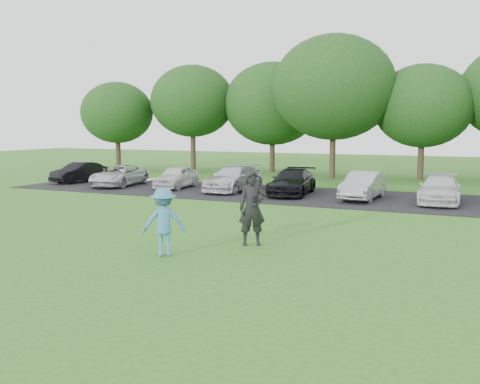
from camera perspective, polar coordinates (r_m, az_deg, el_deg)
The scene contains 6 objects.
ground at distance 12.59m, azimuth -6.65°, elevation -7.68°, with size 100.00×100.00×0.00m, color #286D1F.
parking_lot at distance 24.46m, azimuth 9.22°, elevation -0.49°, with size 32.00×6.50×0.03m, color black.
frisbee_player at distance 13.29m, azimuth -8.14°, elevation -3.17°, with size 1.25×1.17×1.96m.
camera_bystander at distance 14.30m, azimuth 1.31°, elevation -1.76°, with size 0.87×0.79×2.00m.
parked_cars at distance 24.25m, azimuth 10.43°, elevation 0.82°, with size 30.21×4.90×1.21m.
tree_row at distance 33.57m, azimuth 16.36°, elevation 9.71°, with size 42.39×9.85×8.64m.
Camera 1 is at (6.30, -10.42, 3.19)m, focal length 40.00 mm.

